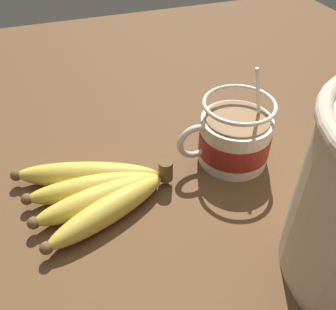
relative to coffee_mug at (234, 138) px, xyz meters
The scene contains 3 objects.
table 8.55cm from the coffee_mug, 25.19° to the right, with size 125.97×125.97×2.65cm.
coffee_mug is the anchor object (origin of this frame).
banana_bunch 20.99cm from the coffee_mug, ahead, with size 21.39×16.98×4.09cm.
Camera 1 is at (17.07, 40.55, 39.90)cm, focal length 40.00 mm.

